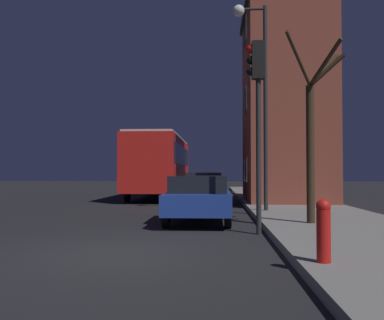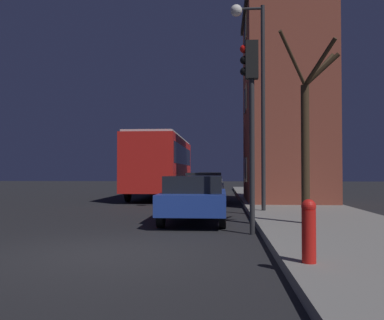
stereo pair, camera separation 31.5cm
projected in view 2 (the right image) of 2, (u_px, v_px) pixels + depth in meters
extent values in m
plane|color=black|center=(102.00, 253.00, 7.68)|extent=(120.00, 120.00, 0.00)
cube|color=brown|center=(286.00, 108.00, 19.43)|extent=(3.58, 5.20, 8.44)
cube|color=black|center=(285.00, 13.00, 19.55)|extent=(3.82, 5.44, 0.30)
cube|color=#F2D172|center=(247.00, 170.00, 18.85)|extent=(0.03, 0.70, 1.10)
cube|color=black|center=(245.00, 170.00, 20.10)|extent=(0.03, 0.70, 1.10)
cube|color=#F2D172|center=(246.00, 97.00, 18.94)|extent=(0.03, 0.70, 1.10)
cube|color=black|center=(245.00, 102.00, 20.20)|extent=(0.03, 0.70, 1.10)
cube|color=#F2D172|center=(246.00, 25.00, 19.04)|extent=(0.03, 0.70, 1.10)
cube|color=black|center=(245.00, 34.00, 20.29)|extent=(0.03, 0.70, 1.10)
cylinder|color=#28282B|center=(263.00, 107.00, 14.46)|extent=(0.14, 0.14, 6.97)
cylinder|color=#28282B|center=(249.00, 9.00, 14.59)|extent=(0.90, 0.09, 0.09)
sphere|color=white|center=(236.00, 11.00, 14.62)|extent=(0.41, 0.41, 0.41)
cylinder|color=#28282B|center=(252.00, 156.00, 10.05)|extent=(0.12, 0.12, 3.67)
cube|color=black|center=(252.00, 60.00, 10.12)|extent=(0.30, 0.24, 0.90)
sphere|color=red|center=(244.00, 49.00, 10.14)|extent=(0.20, 0.20, 0.20)
sphere|color=black|center=(244.00, 60.00, 10.13)|extent=(0.20, 0.20, 0.20)
sphere|color=black|center=(244.00, 72.00, 10.12)|extent=(0.20, 0.20, 0.20)
cylinder|color=#382819|center=(305.00, 154.00, 10.84)|extent=(0.21, 0.21, 3.51)
cylinder|color=#382819|center=(320.00, 62.00, 10.52)|extent=(0.71, 0.86, 1.04)
cylinder|color=#382819|center=(322.00, 70.00, 10.75)|extent=(0.89, 0.38, 0.80)
cylinder|color=#382819|center=(319.00, 70.00, 11.13)|extent=(0.94, 0.62, 0.98)
cylinder|color=#382819|center=(293.00, 59.00, 10.41)|extent=(0.86, 1.14, 1.14)
cube|color=red|center=(162.00, 165.00, 24.41)|extent=(2.54, 10.50, 2.83)
cube|color=black|center=(162.00, 156.00, 24.42)|extent=(2.56, 9.66, 1.02)
cube|color=#B2B2B2|center=(162.00, 139.00, 24.45)|extent=(2.41, 9.97, 0.12)
cylinder|color=black|center=(187.00, 187.00, 27.68)|extent=(0.18, 0.96, 0.96)
cylinder|color=black|center=(151.00, 187.00, 27.85)|extent=(0.18, 0.96, 0.96)
cylinder|color=black|center=(175.00, 192.00, 20.88)|extent=(0.18, 0.96, 0.96)
cylinder|color=black|center=(128.00, 192.00, 21.05)|extent=(0.18, 0.96, 0.96)
cube|color=navy|center=(195.00, 201.00, 12.57)|extent=(1.80, 4.33, 0.55)
cube|color=black|center=(195.00, 184.00, 12.37)|extent=(1.58, 2.25, 0.46)
cylinder|color=black|center=(223.00, 207.00, 13.91)|extent=(0.18, 0.67, 0.67)
cylinder|color=black|center=(173.00, 206.00, 14.03)|extent=(0.18, 0.67, 0.67)
cylinder|color=black|center=(222.00, 215.00, 11.11)|extent=(0.18, 0.67, 0.67)
cylinder|color=black|center=(161.00, 215.00, 11.22)|extent=(0.18, 0.67, 0.67)
cube|color=#B7BABF|center=(205.00, 190.00, 20.74)|extent=(1.85, 4.55, 0.57)
cube|color=black|center=(204.00, 178.00, 20.53)|extent=(1.63, 2.36, 0.54)
cylinder|color=black|center=(222.00, 194.00, 22.15)|extent=(0.18, 0.64, 0.64)
cylinder|color=black|center=(190.00, 194.00, 22.27)|extent=(0.18, 0.64, 0.64)
cylinder|color=black|center=(222.00, 197.00, 19.20)|extent=(0.18, 0.64, 0.64)
cylinder|color=black|center=(185.00, 197.00, 19.32)|extent=(0.18, 0.64, 0.64)
cube|color=beige|center=(210.00, 184.00, 31.12)|extent=(1.75, 4.60, 0.63)
cube|color=black|center=(210.00, 176.00, 30.91)|extent=(1.54, 2.39, 0.51)
cylinder|color=black|center=(221.00, 187.00, 32.55)|extent=(0.18, 0.62, 0.62)
cylinder|color=black|center=(200.00, 187.00, 32.66)|extent=(0.18, 0.62, 0.62)
cylinder|color=black|center=(221.00, 189.00, 29.57)|extent=(0.18, 0.62, 0.62)
cylinder|color=black|center=(198.00, 189.00, 29.68)|extent=(0.18, 0.62, 0.62)
cylinder|color=red|center=(309.00, 236.00, 6.07)|extent=(0.20, 0.20, 0.75)
sphere|color=red|center=(309.00, 207.00, 6.09)|extent=(0.21, 0.21, 0.21)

